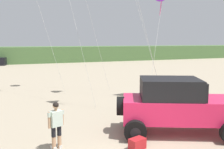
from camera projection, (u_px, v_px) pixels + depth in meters
The scene contains 4 objects.
dune_ridge at pixel (55, 54), 46.16m from camera, with size 90.00×7.43×2.79m, color #4C703D.
jeep at pixel (176, 105), 9.99m from camera, with size 5.00×3.95×2.26m.
person_watching at pixel (56, 123), 8.56m from camera, with size 0.59×0.41×1.67m.
cooler_box at pixel (137, 144), 8.63m from camera, with size 0.56×0.36×0.38m, color #B21E23.
Camera 1 is at (-3.06, -5.66, 3.72)m, focal length 39.83 mm.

